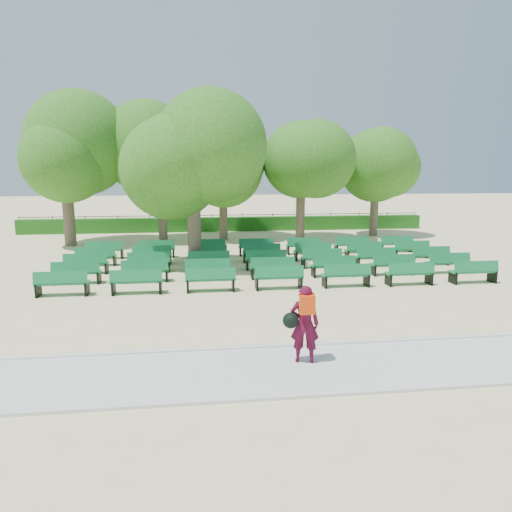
{
  "coord_description": "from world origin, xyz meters",
  "views": [
    {
      "loc": [
        -1.84,
        -15.54,
        3.82
      ],
      "look_at": [
        -0.03,
        -1.0,
        1.1
      ],
      "focal_mm": 32.0,
      "sensor_mm": 36.0,
      "label": 1
    }
  ],
  "objects": [
    {
      "name": "bench_array",
      "position": [
        0.73,
        1.98,
        0.08
      ],
      "size": [
        1.62,
        0.54,
        1.01
      ],
      "rotation": [
        0.0,
        0.0,
        0.02
      ],
      "color": "#13713A",
      "rests_on": "ground"
    },
    {
      "name": "person",
      "position": [
        0.16,
        -7.11,
        0.87
      ],
      "size": [
        0.77,
        0.5,
        1.58
      ],
      "rotation": [
        0.0,
        0.0,
        2.94
      ],
      "color": "#460A1F",
      "rests_on": "ground"
    },
    {
      "name": "tree_among",
      "position": [
        -2.04,
        2.41,
        4.22
      ],
      "size": [
        4.38,
        4.38,
        6.22
      ],
      "color": "brown",
      "rests_on": "ground"
    },
    {
      "name": "ground",
      "position": [
        0.0,
        0.0,
        0.0
      ],
      "size": [
        120.0,
        120.0,
        0.0
      ],
      "primitive_type": "plane",
      "color": "beige"
    },
    {
      "name": "hedge",
      "position": [
        0.0,
        14.0,
        0.45
      ],
      "size": [
        26.0,
        0.7,
        0.9
      ],
      "primitive_type": "cube",
      "color": "#1C5917",
      "rests_on": "ground"
    },
    {
      "name": "paving",
      "position": [
        0.0,
        -7.4,
        0.03
      ],
      "size": [
        30.0,
        2.2,
        0.06
      ],
      "primitive_type": "cube",
      "color": "silver",
      "rests_on": "ground"
    },
    {
      "name": "fence",
      "position": [
        0.0,
        14.4,
        0.0
      ],
      "size": [
        26.0,
        0.1,
        1.02
      ],
      "primitive_type": null,
      "color": "black",
      "rests_on": "ground"
    },
    {
      "name": "curb",
      "position": [
        0.0,
        -6.25,
        0.05
      ],
      "size": [
        30.0,
        0.12,
        0.1
      ],
      "primitive_type": "cube",
      "color": "silver",
      "rests_on": "ground"
    },
    {
      "name": "tree_line",
      "position": [
        0.0,
        10.0,
        0.0
      ],
      "size": [
        21.8,
        6.8,
        7.04
      ],
      "primitive_type": null,
      "color": "#35721E",
      "rests_on": "ground"
    }
  ]
}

